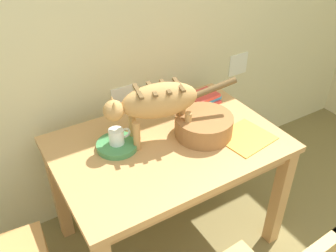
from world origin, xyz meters
name	(u,v)px	position (x,y,z in m)	size (l,w,h in m)	color
wall_rear	(120,14)	(0.00, 2.21, 1.25)	(4.72, 0.11, 2.50)	beige
dining_table	(168,156)	(-0.03, 1.65, 0.64)	(1.17, 0.80, 0.74)	tan
cat	(157,103)	(-0.07, 1.70, 0.97)	(0.68, 0.23, 0.32)	tan
saucer_bowl	(117,145)	(-0.28, 1.74, 0.76)	(0.21, 0.21, 0.03)	#458C50
coffee_mug	(117,136)	(-0.27, 1.74, 0.81)	(0.12, 0.08, 0.08)	white
magazine	(245,137)	(0.34, 1.47, 0.74)	(0.26, 0.24, 0.01)	#F6A73A
book_stack	(204,98)	(0.37, 1.89, 0.77)	(0.20, 0.15, 0.05)	#DE3F38
wicker_basket	(204,125)	(0.17, 1.61, 0.80)	(0.31, 0.31, 0.11)	#9A6738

